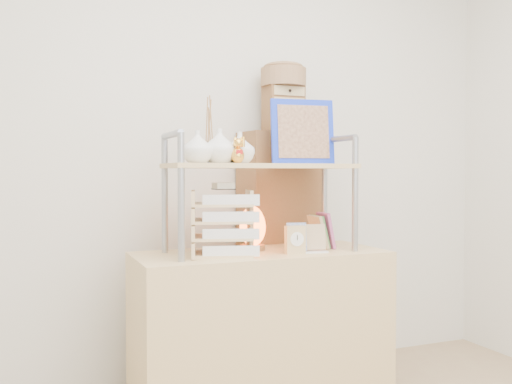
% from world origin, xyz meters
% --- Properties ---
extents(room_shell, '(3.42, 3.41, 2.61)m').
position_xyz_m(room_shell, '(0.00, 0.39, 1.69)').
color(room_shell, silver).
rests_on(room_shell, ground).
extents(desk, '(1.20, 0.50, 0.75)m').
position_xyz_m(desk, '(0.00, 1.20, 0.38)').
color(desk, tan).
rests_on(desk, ground).
extents(cabinet, '(0.47, 0.28, 1.35)m').
position_xyz_m(cabinet, '(0.28, 1.57, 0.68)').
color(cabinet, brown).
rests_on(cabinet, ground).
extents(hutch, '(0.90, 0.34, 0.75)m').
position_xyz_m(hutch, '(-0.05, 1.21, 1.19)').
color(hutch, '#8F939C').
rests_on(hutch, desk).
extents(letter_tray, '(0.33, 0.33, 0.33)m').
position_xyz_m(letter_tray, '(-0.20, 1.17, 0.88)').
color(letter_tray, '#D5B080').
rests_on(letter_tray, desk).
extents(salt_lamp, '(0.14, 0.13, 0.22)m').
position_xyz_m(salt_lamp, '(-0.01, 1.27, 0.86)').
color(salt_lamp, brown).
rests_on(salt_lamp, desk).
extents(desk_clock, '(0.10, 0.05, 0.13)m').
position_xyz_m(desk_clock, '(0.12, 1.08, 0.82)').
color(desk_clock, tan).
rests_on(desk_clock, desk).
extents(postcard_stand, '(0.21, 0.09, 0.14)m').
position_xyz_m(postcard_stand, '(0.19, 1.09, 0.79)').
color(postcard_stand, white).
rests_on(postcard_stand, desk).
extents(drawer_chest, '(0.20, 0.16, 0.25)m').
position_xyz_m(drawer_chest, '(0.28, 1.55, 1.48)').
color(drawer_chest, brown).
rests_on(drawer_chest, cabinet).
extents(woven_basket, '(0.25, 0.25, 0.10)m').
position_xyz_m(woven_basket, '(0.28, 1.55, 1.65)').
color(woven_basket, brown).
rests_on(woven_basket, drawer_chest).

